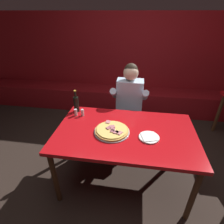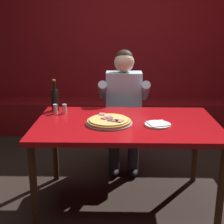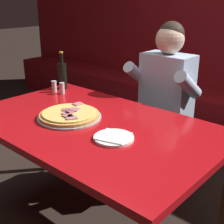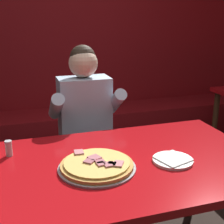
# 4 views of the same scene
# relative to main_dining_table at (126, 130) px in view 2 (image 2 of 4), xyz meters

# --- Properties ---
(ground_plane) EXTENTS (24.00, 24.00, 0.00)m
(ground_plane) POSITION_rel_main_dining_table_xyz_m (0.00, 0.00, -0.68)
(ground_plane) COLOR black
(booth_wall_panel) EXTENTS (6.80, 0.16, 1.90)m
(booth_wall_panel) POSITION_rel_main_dining_table_xyz_m (0.00, 2.18, 0.27)
(booth_wall_panel) COLOR maroon
(booth_wall_panel) RESTS_ON ground_plane
(booth_bench) EXTENTS (6.46, 0.48, 0.46)m
(booth_bench) POSITION_rel_main_dining_table_xyz_m (0.00, 1.86, -0.45)
(booth_bench) COLOR maroon
(booth_bench) RESTS_ON ground_plane
(main_dining_table) EXTENTS (1.51, 0.93, 0.75)m
(main_dining_table) POSITION_rel_main_dining_table_xyz_m (0.00, 0.00, 0.00)
(main_dining_table) COLOR #422816
(main_dining_table) RESTS_ON ground_plane
(pizza) EXTENTS (0.38, 0.38, 0.05)m
(pizza) POSITION_rel_main_dining_table_xyz_m (-0.14, -0.04, 0.09)
(pizza) COLOR #9E9EA3
(pizza) RESTS_ON main_dining_table
(plate_white_paper) EXTENTS (0.21, 0.21, 0.02)m
(plate_white_paper) POSITION_rel_main_dining_table_xyz_m (0.25, -0.08, 0.08)
(plate_white_paper) COLOR white
(plate_white_paper) RESTS_ON main_dining_table
(beer_bottle) EXTENTS (0.07, 0.07, 0.29)m
(beer_bottle) POSITION_rel_main_dining_table_xyz_m (-0.66, 0.34, 0.18)
(beer_bottle) COLOR black
(beer_bottle) RESTS_ON main_dining_table
(shaker_red_pepper_flakes) EXTENTS (0.04, 0.04, 0.09)m
(shaker_red_pepper_flakes) POSITION_rel_main_dining_table_xyz_m (-0.64, 0.24, 0.11)
(shaker_red_pepper_flakes) COLOR silver
(shaker_red_pepper_flakes) RESTS_ON main_dining_table
(shaker_parmesan) EXTENTS (0.04, 0.04, 0.09)m
(shaker_parmesan) POSITION_rel_main_dining_table_xyz_m (-0.55, 0.25, 0.11)
(shaker_parmesan) COLOR silver
(shaker_parmesan) RESTS_ON main_dining_table
(diner_seated_blue_shirt) EXTENTS (0.53, 0.53, 1.27)m
(diner_seated_blue_shirt) POSITION_rel_main_dining_table_xyz_m (-0.01, 0.74, 0.02)
(diner_seated_blue_shirt) COLOR black
(diner_seated_blue_shirt) RESTS_ON ground_plane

